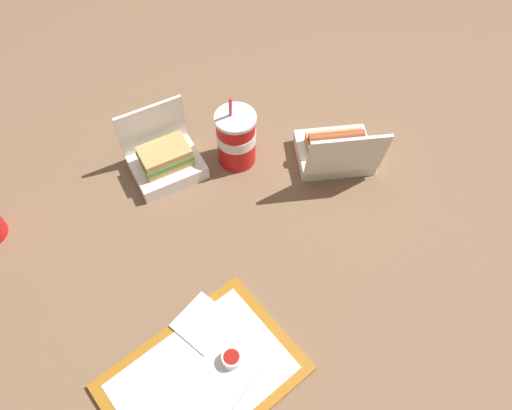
{
  "coord_description": "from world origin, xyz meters",
  "views": [
    {
      "loc": [
        0.39,
        0.53,
        1.01
      ],
      "look_at": [
        -0.03,
        0.01,
        0.05
      ],
      "focal_mm": 35.0,
      "sensor_mm": 36.0,
      "label": 1
    }
  ],
  "objects_px": {
    "clamshell_hotdog_right": "(336,150)",
    "clamshell_sandwich_left": "(165,160)",
    "ketchup_cup": "(232,358)",
    "food_tray": "(203,377)",
    "plastic_fork": "(250,391)",
    "soda_cup_center": "(236,138)"
  },
  "relations": [
    {
      "from": "ketchup_cup",
      "to": "clamshell_hotdog_right",
      "type": "bearing_deg",
      "value": -154.85
    },
    {
      "from": "clamshell_sandwich_left",
      "to": "soda_cup_center",
      "type": "relative_size",
      "value": 0.91
    },
    {
      "from": "plastic_fork",
      "to": "food_tray",
      "type": "bearing_deg",
      "value": -72.52
    },
    {
      "from": "soda_cup_center",
      "to": "ketchup_cup",
      "type": "bearing_deg",
      "value": 50.72
    },
    {
      "from": "clamshell_hotdog_right",
      "to": "clamshell_sandwich_left",
      "type": "xyz_separation_m",
      "value": [
        0.36,
        -0.25,
        0.0
      ]
    },
    {
      "from": "ketchup_cup",
      "to": "clamshell_hotdog_right",
      "type": "distance_m",
      "value": 0.59
    },
    {
      "from": "ketchup_cup",
      "to": "clamshell_sandwich_left",
      "type": "xyz_separation_m",
      "value": [
        -0.18,
        -0.5,
        0.02
      ]
    },
    {
      "from": "food_tray",
      "to": "ketchup_cup",
      "type": "distance_m",
      "value": 0.07
    },
    {
      "from": "plastic_fork",
      "to": "soda_cup_center",
      "type": "distance_m",
      "value": 0.6
    },
    {
      "from": "plastic_fork",
      "to": "clamshell_hotdog_right",
      "type": "xyz_separation_m",
      "value": [
        -0.54,
        -0.32,
        0.03
      ]
    },
    {
      "from": "clamshell_hotdog_right",
      "to": "clamshell_sandwich_left",
      "type": "bearing_deg",
      "value": -34.99
    },
    {
      "from": "food_tray",
      "to": "clamshell_sandwich_left",
      "type": "xyz_separation_m",
      "value": [
        -0.24,
        -0.49,
        0.04
      ]
    },
    {
      "from": "clamshell_hotdog_right",
      "to": "plastic_fork",
      "type": "bearing_deg",
      "value": 30.44
    },
    {
      "from": "ketchup_cup",
      "to": "soda_cup_center",
      "type": "height_order",
      "value": "soda_cup_center"
    },
    {
      "from": "soda_cup_center",
      "to": "plastic_fork",
      "type": "bearing_deg",
      "value": 54.12
    },
    {
      "from": "food_tray",
      "to": "ketchup_cup",
      "type": "xyz_separation_m",
      "value": [
        -0.06,
        0.01,
        0.02
      ]
    },
    {
      "from": "clamshell_sandwich_left",
      "to": "food_tray",
      "type": "bearing_deg",
      "value": 63.69
    },
    {
      "from": "ketchup_cup",
      "to": "clamshell_sandwich_left",
      "type": "distance_m",
      "value": 0.53
    },
    {
      "from": "ketchup_cup",
      "to": "food_tray",
      "type": "bearing_deg",
      "value": -10.79
    },
    {
      "from": "food_tray",
      "to": "soda_cup_center",
      "type": "xyz_separation_m",
      "value": [
        -0.4,
        -0.4,
        0.07
      ]
    },
    {
      "from": "food_tray",
      "to": "soda_cup_center",
      "type": "height_order",
      "value": "soda_cup_center"
    },
    {
      "from": "plastic_fork",
      "to": "clamshell_hotdog_right",
      "type": "height_order",
      "value": "clamshell_hotdog_right"
    }
  ]
}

